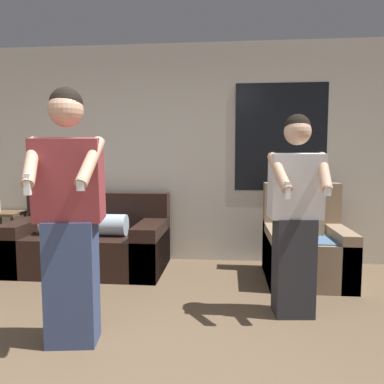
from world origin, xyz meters
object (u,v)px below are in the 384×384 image
Objects in this scene: armchair at (305,248)px; person_left at (69,217)px; person_right at (295,215)px; side_table at (6,221)px; couch at (90,243)px.

armchair is 0.57× the size of person_left.
person_right is at bearing 21.23° from person_left.
person_left is at bearing -158.77° from person_right.
person_right is (3.36, -1.38, 0.34)m from side_table.
couch is 1.07× the size of person_right.
person_left is (1.73, -2.01, 0.41)m from side_table.
armchair is 3.68m from side_table.
person_left is 1.75m from person_right.
person_right reaches higher than armchair.
side_table is at bearing 157.72° from person_right.
side_table is 0.46× the size of person_right.
couch is 2.48m from person_right.
side_table is 2.68m from person_left.
person_left is 1.07× the size of person_right.
person_left reaches higher than couch.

